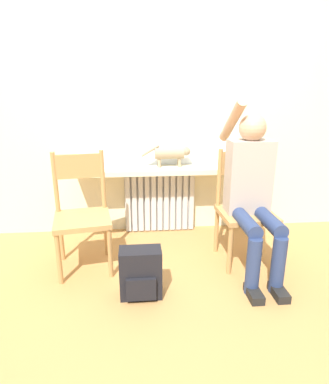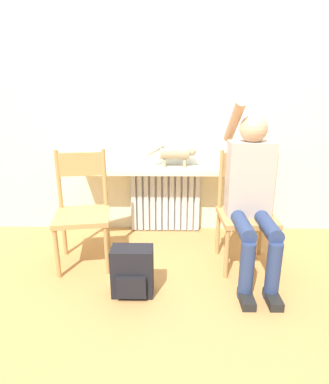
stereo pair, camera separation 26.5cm
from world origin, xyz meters
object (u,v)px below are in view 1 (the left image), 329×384
chair_right (245,207)px  person (252,187)px  chair_left (82,212)px  cat (171,153)px  backpack (141,273)px

chair_right → person: 0.24m
chair_left → cat: 1.03m
person → cat: (-0.55, 0.71, 0.14)m
chair_right → cat: size_ratio=1.95×
chair_right → person: person is taller
chair_left → chair_right: same height
chair_left → person: person is taller
person → cat: 0.91m
chair_left → backpack: (0.45, -0.46, -0.29)m
chair_right → backpack: size_ratio=2.62×
chair_left → cat: bearing=27.7°
cat → backpack: (-0.32, -1.05, -0.64)m
cat → backpack: 1.27m
person → backpack: size_ratio=3.80×
chair_right → backpack: chair_right is taller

